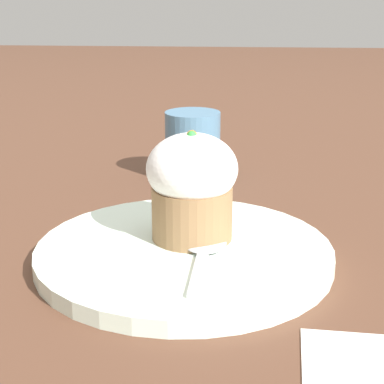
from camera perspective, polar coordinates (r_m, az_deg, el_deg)
ground_plane at (r=0.59m, az=-0.71°, el=-6.19°), size 4.00×4.00×0.00m
dessert_plate at (r=0.58m, az=-0.71°, el=-5.51°), size 0.27×0.27×0.02m
carrot_cake at (r=0.58m, az=0.00°, el=0.59°), size 0.08×0.08×0.10m
spoon at (r=0.56m, az=1.05°, el=-5.17°), size 0.12×0.04×0.01m
coffee_cup at (r=0.82m, az=0.06°, el=4.15°), size 0.10×0.07×0.09m
paper_napkin at (r=0.44m, az=16.17°, el=-15.66°), size 0.12×0.10×0.00m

